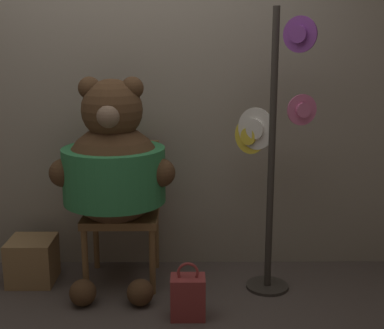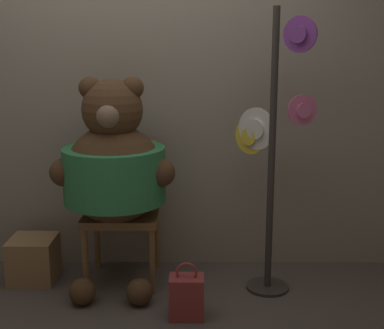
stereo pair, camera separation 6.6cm
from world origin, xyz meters
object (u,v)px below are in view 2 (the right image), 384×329
(chair, at_px, (123,204))
(handbag_on_ground, at_px, (187,296))
(hat_display_rack, at_px, (272,152))
(teddy_bear, at_px, (114,168))

(chair, distance_m, handbag_on_ground, 0.83)
(hat_display_rack, distance_m, handbag_on_ground, 1.03)
(teddy_bear, height_order, handbag_on_ground, teddy_bear)
(chair, height_order, handbag_on_ground, chair)
(chair, relative_size, teddy_bear, 0.67)
(chair, bearing_deg, hat_display_rack, -10.70)
(teddy_bear, bearing_deg, hat_display_rack, -1.57)
(handbag_on_ground, bearing_deg, chair, 126.72)
(chair, relative_size, handbag_on_ground, 2.67)
(chair, xyz_separation_m, teddy_bear, (-0.03, -0.16, 0.29))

